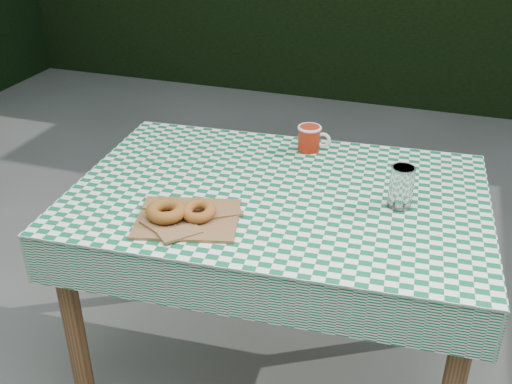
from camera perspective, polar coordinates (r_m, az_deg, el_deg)
ground at (r=2.32m, az=-1.05°, el=-15.72°), size 60.00×60.00×0.00m
table at (r=2.02m, az=1.91°, el=-9.42°), size 1.26×0.89×0.75m
tablecloth at (r=1.81m, az=2.11°, el=0.00°), size 1.29×0.91×0.01m
paper_bag at (r=1.67m, az=-6.47°, el=-2.44°), size 0.32×0.28×0.01m
bagel_front at (r=1.66m, az=-8.49°, el=-1.80°), size 0.13×0.13×0.04m
bagel_back at (r=1.66m, az=-5.45°, el=-1.79°), size 0.11×0.11×0.03m
coffee_mug at (r=2.07m, az=5.05°, el=5.07°), size 0.16×0.16×0.09m
drinking_glass at (r=1.75m, az=13.56°, el=0.45°), size 0.09×0.09×0.12m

